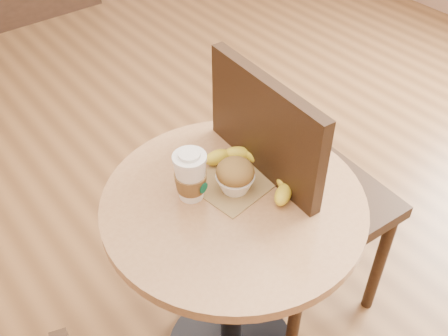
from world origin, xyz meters
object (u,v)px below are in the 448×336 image
at_px(cafe_table, 233,255).
at_px(chair_right, 293,196).
at_px(banana, 257,171).
at_px(coffee_cup, 191,177).
at_px(muffin, 235,176).

distance_m(cafe_table, chair_right, 0.28).
xyz_separation_m(chair_right, banana, (-0.17, -0.01, 0.21)).
relative_size(coffee_cup, muffin, 1.39).
height_order(cafe_table, muffin, muffin).
relative_size(chair_right, coffee_cup, 7.25).
distance_m(cafe_table, coffee_cup, 0.31).
xyz_separation_m(chair_right, muffin, (-0.24, -0.01, 0.23)).
height_order(coffee_cup, muffin, coffee_cup).
bearing_deg(cafe_table, coffee_cup, 133.96).
distance_m(chair_right, coffee_cup, 0.43).
bearing_deg(muffin, chair_right, 3.16).
bearing_deg(cafe_table, banana, 15.31).
height_order(cafe_table, coffee_cup, coffee_cup).
xyz_separation_m(cafe_table, coffee_cup, (-0.08, 0.08, 0.29)).
bearing_deg(coffee_cup, banana, -31.35).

